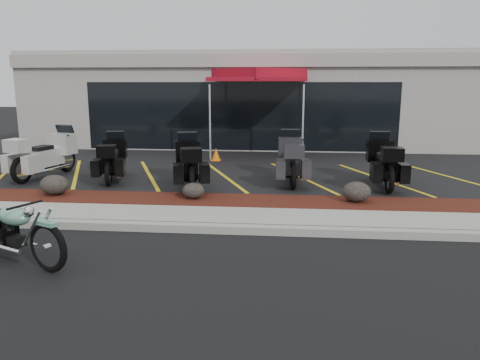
# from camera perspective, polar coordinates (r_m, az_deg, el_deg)

# --- Properties ---
(ground) EXTENTS (90.00, 90.00, 0.00)m
(ground) POSITION_cam_1_polar(r_m,az_deg,el_deg) (8.18, -7.08, -8.20)
(ground) COLOR black
(ground) RESTS_ON ground
(curb) EXTENTS (24.00, 0.25, 0.15)m
(curb) POSITION_cam_1_polar(r_m,az_deg,el_deg) (8.98, -5.86, -5.81)
(curb) COLOR gray
(curb) RESTS_ON ground
(sidewalk) EXTENTS (24.00, 1.20, 0.15)m
(sidewalk) POSITION_cam_1_polar(r_m,az_deg,el_deg) (9.64, -5.05, -4.56)
(sidewalk) COLOR gray
(sidewalk) RESTS_ON ground
(mulch_bed) EXTENTS (24.00, 1.20, 0.16)m
(mulch_bed) POSITION_cam_1_polar(r_m,az_deg,el_deg) (10.78, -3.91, -2.75)
(mulch_bed) COLOR #340C0B
(mulch_bed) RESTS_ON ground
(upper_lot) EXTENTS (26.00, 9.60, 0.15)m
(upper_lot) POSITION_cam_1_polar(r_m,az_deg,el_deg) (16.02, -0.82, 2.07)
(upper_lot) COLOR black
(upper_lot) RESTS_ON ground
(dealership_building) EXTENTS (18.00, 8.16, 4.00)m
(dealership_building) POSITION_cam_1_polar(r_m,az_deg,el_deg) (22.04, 0.95, 9.78)
(dealership_building) COLOR gray
(dealership_building) RESTS_ON ground
(boulder_left) EXTENTS (0.67, 0.56, 0.48)m
(boulder_left) POSITION_cam_1_polar(r_m,az_deg,el_deg) (11.96, -21.69, -0.54)
(boulder_left) COLOR black
(boulder_left) RESTS_ON mulch_bed
(boulder_mid) EXTENTS (0.52, 0.43, 0.37)m
(boulder_mid) POSITION_cam_1_polar(r_m,az_deg,el_deg) (10.81, -5.72, -1.30)
(boulder_mid) COLOR black
(boulder_mid) RESTS_ON mulch_bed
(boulder_right) EXTENTS (0.64, 0.53, 0.45)m
(boulder_right) POSITION_cam_1_polar(r_m,az_deg,el_deg) (10.79, 14.02, -1.40)
(boulder_right) COLOR black
(boulder_right) RESTS_ON mulch_bed
(hero_cruiser) EXTENTS (2.95, 1.87, 1.02)m
(hero_cruiser) POSITION_cam_1_polar(r_m,az_deg,el_deg) (7.51, -22.40, -6.75)
(hero_cruiser) COLOR #6DA98D
(hero_cruiser) RESTS_ON ground
(touring_white) EXTENTS (1.48, 2.59, 1.42)m
(touring_white) POSITION_cam_1_polar(r_m,az_deg,el_deg) (14.85, -20.47, 3.62)
(touring_white) COLOR silver
(touring_white) RESTS_ON upper_lot
(touring_black_front) EXTENTS (1.29, 2.33, 1.28)m
(touring_black_front) POSITION_cam_1_polar(r_m,az_deg,el_deg) (14.01, -14.86, 3.23)
(touring_black_front) COLOR black
(touring_black_front) RESTS_ON upper_lot
(touring_black_mid) EXTENTS (1.43, 2.45, 1.34)m
(touring_black_mid) POSITION_cam_1_polar(r_m,az_deg,el_deg) (12.81, -6.40, 2.91)
(touring_black_mid) COLOR black
(touring_black_mid) RESTS_ON upper_lot
(touring_grey) EXTENTS (1.00, 2.38, 1.36)m
(touring_grey) POSITION_cam_1_polar(r_m,az_deg,el_deg) (13.32, 6.08, 3.31)
(touring_grey) COLOR #2F2E34
(touring_grey) RESTS_ON upper_lot
(touring_black_rear) EXTENTS (0.93, 2.34, 1.35)m
(touring_black_rear) POSITION_cam_1_polar(r_m,az_deg,el_deg) (13.34, 16.50, 2.87)
(touring_black_rear) COLOR black
(touring_black_rear) RESTS_ON upper_lot
(traffic_cone) EXTENTS (0.34, 0.34, 0.43)m
(traffic_cone) POSITION_cam_1_polar(r_m,az_deg,el_deg) (16.09, -2.94, 3.14)
(traffic_cone) COLOR orange
(traffic_cone) RESTS_ON upper_lot
(popup_canopy) EXTENTS (3.72, 3.72, 3.13)m
(popup_canopy) POSITION_cam_1_polar(r_m,az_deg,el_deg) (17.36, 2.33, 12.49)
(popup_canopy) COLOR silver
(popup_canopy) RESTS_ON upper_lot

